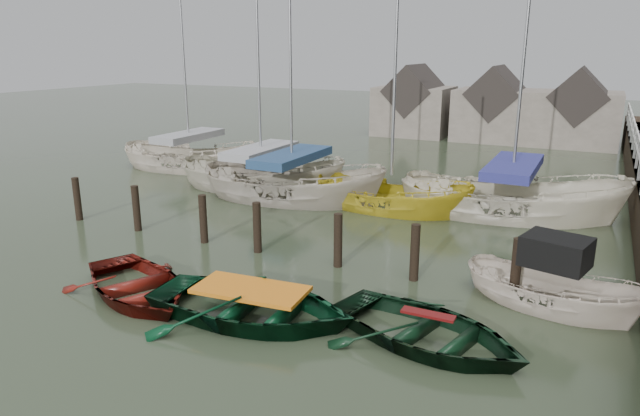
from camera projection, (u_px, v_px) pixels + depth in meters
The scene contains 12 objects.
ground at pixel (231, 303), 12.46m from camera, with size 120.00×120.00×0.00m, color #2C3521.
mooring_pilings at pixel (260, 235), 15.38m from camera, with size 13.72×0.22×1.80m.
far_sheds at pixel (492, 109), 34.03m from camera, with size 14.00×4.08×4.39m.
rowboat_red at pixel (138, 296), 12.80m from camera, with size 2.70×3.78×0.78m, color #59120C.
rowboat_green at pixel (252, 319), 11.70m from camera, with size 3.14×4.40×0.91m, color black.
rowboat_dkgreen at pixel (427, 343), 10.75m from camera, with size 2.78×3.89×0.81m, color black.
motorboat at pixel (550, 302), 12.20m from camera, with size 4.03×2.31×2.27m.
sailboat_a at pixel (262, 188), 22.36m from camera, with size 7.07×3.59×12.02m.
sailboat_b at pixel (292, 199), 20.82m from camera, with size 7.26×3.43×10.98m.
sailboat_c at pixel (390, 209), 19.62m from camera, with size 5.86×2.49×9.39m.
sailboat_d at pixel (509, 214), 18.86m from camera, with size 7.55×3.70×12.79m.
sailboat_e at pixel (191, 168), 26.05m from camera, with size 6.96×3.37×9.54m.
Camera 1 is at (6.81, -9.38, 5.38)m, focal length 32.00 mm.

